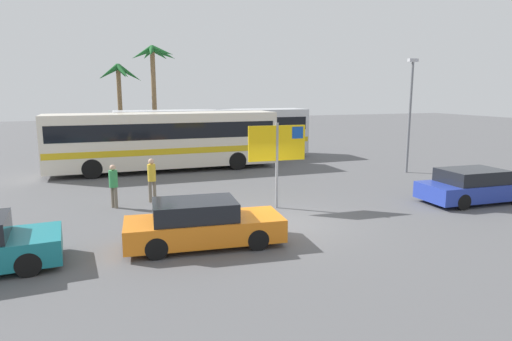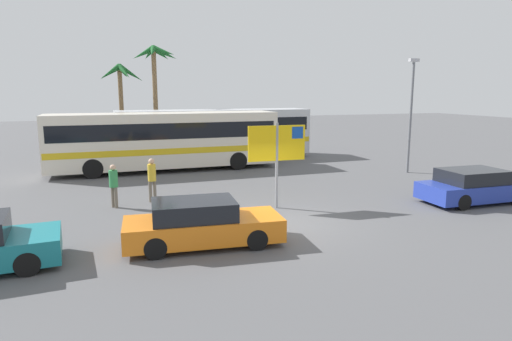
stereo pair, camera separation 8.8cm
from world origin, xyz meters
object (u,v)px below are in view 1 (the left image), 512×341
Objects in this scene: pedestrian_crossing_lot at (113,183)px; pedestrian_near_sign at (152,176)px; ferry_sign at (278,146)px; car_orange at (202,224)px; bus_rear_coach at (214,131)px; bus_front_coach at (165,138)px; car_blue at (475,186)px.

pedestrian_near_sign is at bearing -19.47° from pedestrian_crossing_lot.
car_orange is at bearing -137.02° from ferry_sign.
bus_rear_coach is 12.51m from pedestrian_crossing_lot.
pedestrian_crossing_lot is (-6.61, -10.59, -0.82)m from bus_rear_coach.
car_orange is at bearing -93.67° from bus_front_coach.
ferry_sign reaches higher than bus_rear_coach.
car_blue is at bearing -47.19° from bus_front_coach.
bus_rear_coach is at bearing 88.70° from ferry_sign.
pedestrian_near_sign reaches higher than pedestrian_crossing_lot.
bus_rear_coach is 7.07× the size of pedestrian_near_sign.
car_blue is 2.65× the size of pedestrian_near_sign.
bus_rear_coach is 2.67× the size of car_blue.
ferry_sign reaches higher than pedestrian_crossing_lot.
bus_rear_coach is 3.84× the size of ferry_sign.
car_blue is 12.78m from pedestrian_near_sign.
bus_front_coach is 1.00× the size of bus_rear_coach.
car_blue is (10.49, -11.32, -1.15)m from bus_front_coach.
car_orange is 5.61m from pedestrian_crossing_lot.
car_blue is at bearing 56.32° from pedestrian_near_sign.
bus_rear_coach reaches higher than pedestrian_near_sign.
car_blue is at bearing -64.65° from bus_rear_coach.
car_orange is (-4.43, -15.75, -1.15)m from bus_rear_coach.
bus_front_coach is 2.71× the size of car_orange.
car_blue is 1.01× the size of car_orange.
car_orange is (-11.29, -1.26, -0.00)m from car_blue.
bus_front_coach is at bearing 108.85° from ferry_sign.
pedestrian_near_sign is (-0.72, 5.60, 0.39)m from car_orange.
bus_rear_coach is 2.71× the size of car_orange.
bus_rear_coach reaches higher than pedestrian_crossing_lot.
bus_front_coach is 7.19m from pedestrian_near_sign.
bus_front_coach is 12.66m from car_orange.
bus_front_coach is 3.84× the size of ferry_sign.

